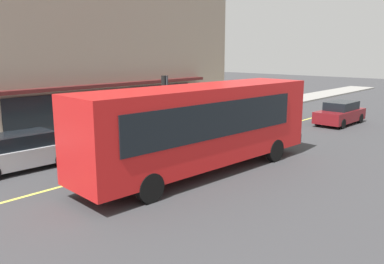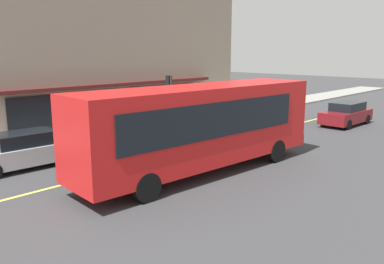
{
  "view_description": "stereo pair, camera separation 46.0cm",
  "coord_description": "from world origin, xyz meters",
  "px_view_note": "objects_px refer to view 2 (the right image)",
  "views": [
    {
      "loc": [
        -14.59,
        -12.7,
        4.84
      ],
      "look_at": [
        -2.93,
        -2.13,
        1.6
      ],
      "focal_mm": 36.92,
      "sensor_mm": 36.0,
      "label": 1
    },
    {
      "loc": [
        -14.27,
        -13.04,
        4.84
      ],
      "look_at": [
        -2.93,
        -2.13,
        1.6
      ],
      "focal_mm": 36.92,
      "sensor_mm": 36.0,
      "label": 2
    }
  ],
  "objects_px": {
    "traffic_light": "(169,89)",
    "car_yellow": "(271,106)",
    "pedestrian_near_storefront": "(89,117)",
    "car_silver": "(22,151)",
    "car_maroon": "(346,114)",
    "bus": "(202,124)"
  },
  "relations": [
    {
      "from": "bus",
      "to": "pedestrian_near_storefront",
      "type": "xyz_separation_m",
      "value": [
        0.47,
        9.11,
        -0.82
      ]
    },
    {
      "from": "traffic_light",
      "to": "car_yellow",
      "type": "xyz_separation_m",
      "value": [
        8.76,
        -1.82,
        -1.79
      ]
    },
    {
      "from": "bus",
      "to": "traffic_light",
      "type": "bearing_deg",
      "value": 54.98
    },
    {
      "from": "car_yellow",
      "to": "car_silver",
      "type": "relative_size",
      "value": 0.99
    },
    {
      "from": "car_yellow",
      "to": "car_maroon",
      "type": "xyz_separation_m",
      "value": [
        0.22,
        -5.7,
        0.0
      ]
    },
    {
      "from": "bus",
      "to": "car_maroon",
      "type": "height_order",
      "value": "bus"
    },
    {
      "from": "bus",
      "to": "car_yellow",
      "type": "xyz_separation_m",
      "value": [
        14.11,
        5.82,
        -1.24
      ]
    },
    {
      "from": "car_maroon",
      "to": "car_yellow",
      "type": "bearing_deg",
      "value": 92.23
    },
    {
      "from": "bus",
      "to": "traffic_light",
      "type": "distance_m",
      "value": 9.35
    },
    {
      "from": "car_yellow",
      "to": "car_maroon",
      "type": "height_order",
      "value": "same"
    },
    {
      "from": "car_yellow",
      "to": "pedestrian_near_storefront",
      "type": "relative_size",
      "value": 2.56
    },
    {
      "from": "car_yellow",
      "to": "pedestrian_near_storefront",
      "type": "xyz_separation_m",
      "value": [
        -13.65,
        3.28,
        0.42
      ]
    },
    {
      "from": "traffic_light",
      "to": "car_silver",
      "type": "relative_size",
      "value": 0.73
    },
    {
      "from": "bus",
      "to": "car_silver",
      "type": "relative_size",
      "value": 2.59
    },
    {
      "from": "car_silver",
      "to": "car_maroon",
      "type": "bearing_deg",
      "value": -16.65
    },
    {
      "from": "pedestrian_near_storefront",
      "to": "car_maroon",
      "type": "bearing_deg",
      "value": -32.92
    },
    {
      "from": "traffic_light",
      "to": "car_yellow",
      "type": "distance_m",
      "value": 9.12
    },
    {
      "from": "bus",
      "to": "car_silver",
      "type": "xyz_separation_m",
      "value": [
        -4.76,
        5.84,
        -1.24
      ]
    },
    {
      "from": "car_maroon",
      "to": "pedestrian_near_storefront",
      "type": "distance_m",
      "value": 16.53
    },
    {
      "from": "car_yellow",
      "to": "pedestrian_near_storefront",
      "type": "bearing_deg",
      "value": 166.48
    },
    {
      "from": "car_yellow",
      "to": "car_silver",
      "type": "distance_m",
      "value": 18.87
    },
    {
      "from": "car_maroon",
      "to": "pedestrian_near_storefront",
      "type": "relative_size",
      "value": 2.58
    }
  ]
}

